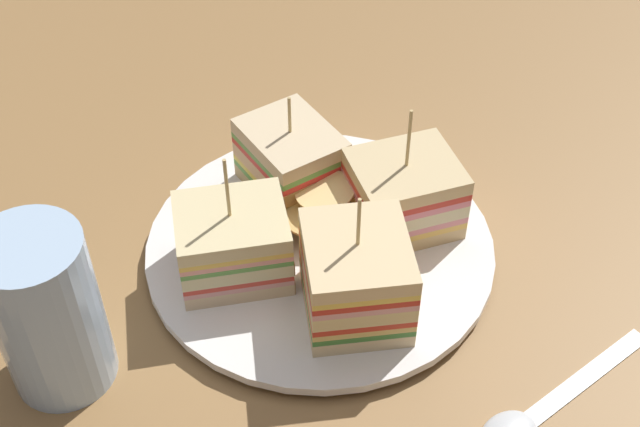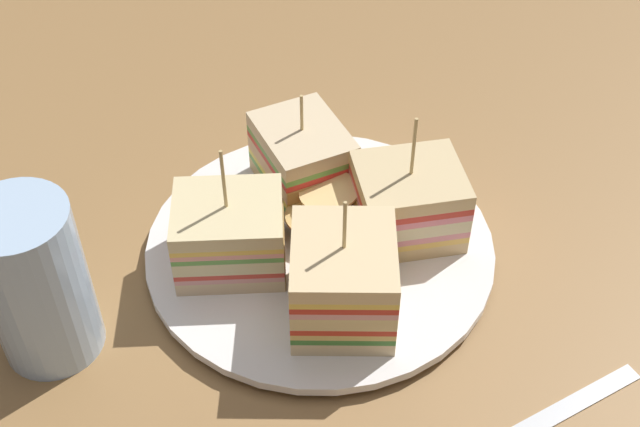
# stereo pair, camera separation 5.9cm
# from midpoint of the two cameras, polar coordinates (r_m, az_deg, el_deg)

# --- Properties ---
(ground_plane) EXTENTS (0.93, 0.94, 0.02)m
(ground_plane) POSITION_cam_midpoint_polar(r_m,az_deg,el_deg) (0.63, -2.70, -3.50)
(ground_plane) COLOR olive
(plate) EXTENTS (0.25, 0.25, 0.01)m
(plate) POSITION_cam_midpoint_polar(r_m,az_deg,el_deg) (0.62, -2.75, -2.46)
(plate) COLOR white
(plate) RESTS_ON ground_plane
(sandwich_wedge_0) EXTENTS (0.09, 0.09, 0.10)m
(sandwich_wedge_0) POSITION_cam_midpoint_polar(r_m,az_deg,el_deg) (0.55, -0.64, -4.42)
(sandwich_wedge_0) COLOR beige
(sandwich_wedge_0) RESTS_ON plate
(sandwich_wedge_1) EXTENTS (0.10, 0.09, 0.10)m
(sandwich_wedge_1) POSITION_cam_midpoint_polar(r_m,az_deg,el_deg) (0.61, 2.84, 1.18)
(sandwich_wedge_1) COLOR #DFB87C
(sandwich_wedge_1) RESTS_ON plate
(sandwich_wedge_2) EXTENTS (0.09, 0.09, 0.08)m
(sandwich_wedge_2) POSITION_cam_midpoint_polar(r_m,az_deg,el_deg) (0.64, -4.59, 3.44)
(sandwich_wedge_2) COLOR #D2B77B
(sandwich_wedge_2) RESTS_ON plate
(sandwich_wedge_3) EXTENTS (0.09, 0.08, 0.10)m
(sandwich_wedge_3) POSITION_cam_midpoint_polar(r_m,az_deg,el_deg) (0.58, -8.73, -2.12)
(sandwich_wedge_3) COLOR beige
(sandwich_wedge_3) RESTS_ON plate
(chip_pile) EXTENTS (0.08, 0.07, 0.04)m
(chip_pile) POSITION_cam_midpoint_polar(r_m,az_deg,el_deg) (0.61, -1.94, -0.45)
(chip_pile) COLOR #F4CD7C
(chip_pile) RESTS_ON plate
(spoon) EXTENTS (0.12, 0.12, 0.01)m
(spoon) POSITION_cam_midpoint_polar(r_m,az_deg,el_deg) (0.54, 10.64, -13.63)
(spoon) COLOR silver
(spoon) RESTS_ON ground_plane
(drinking_glass) EXTENTS (0.07, 0.07, 0.12)m
(drinking_glass) POSITION_cam_midpoint_polar(r_m,az_deg,el_deg) (0.55, -20.61, -6.98)
(drinking_glass) COLOR #AAC8E8
(drinking_glass) RESTS_ON ground_plane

